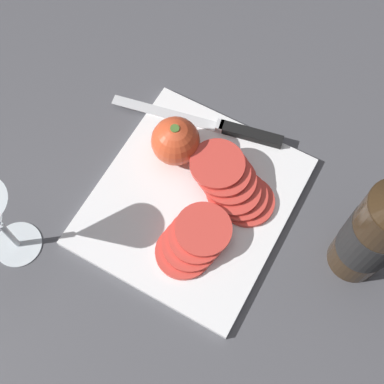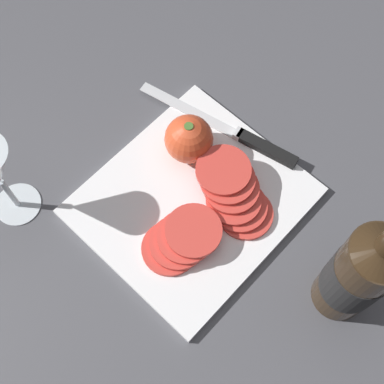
{
  "view_description": "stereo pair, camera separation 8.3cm",
  "coord_description": "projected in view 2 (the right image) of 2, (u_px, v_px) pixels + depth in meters",
  "views": [
    {
      "loc": [
        0.34,
        0.2,
        0.8
      ],
      "look_at": [
        0.04,
        0.03,
        0.04
      ],
      "focal_mm": 50.0,
      "sensor_mm": 36.0,
      "label": 1
    },
    {
      "loc": [
        0.29,
        0.26,
        0.8
      ],
      "look_at": [
        0.04,
        0.03,
        0.04
      ],
      "focal_mm": 50.0,
      "sensor_mm": 36.0,
      "label": 2
    }
  ],
  "objects": [
    {
      "name": "knife",
      "position": [
        250.0,
        140.0,
        0.9
      ],
      "size": [
        0.08,
        0.3,
        0.01
      ],
      "rotation": [
        0.0,
        0.0,
        4.92
      ],
      "color": "silver",
      "rests_on": "cutting_board"
    },
    {
      "name": "ground_plane",
      "position": [
        195.0,
        175.0,
        0.89
      ],
      "size": [
        3.0,
        3.0,
        0.0
      ],
      "primitive_type": "plane",
      "color": "#4C4C51"
    },
    {
      "name": "cutting_board",
      "position": [
        192.0,
        201.0,
        0.87
      ],
      "size": [
        0.33,
        0.3,
        0.01
      ],
      "color": "white",
      "rests_on": "ground_plane"
    },
    {
      "name": "whole_tomato",
      "position": [
        189.0,
        139.0,
        0.86
      ],
      "size": [
        0.08,
        0.08,
        0.08
      ],
      "color": "#DB4C28",
      "rests_on": "cutting_board"
    },
    {
      "name": "tomato_slice_stack_near",
      "position": [
        182.0,
        240.0,
        0.82
      ],
      "size": [
        0.13,
        0.1,
        0.03
      ],
      "color": "#D63D33",
      "rests_on": "cutting_board"
    },
    {
      "name": "tomato_slice_stack_far",
      "position": [
        234.0,
        193.0,
        0.84
      ],
      "size": [
        0.11,
        0.15,
        0.05
      ],
      "color": "#D63D33",
      "rests_on": "cutting_board"
    },
    {
      "name": "wine_bottle",
      "position": [
        361.0,
        272.0,
        0.7
      ],
      "size": [
        0.08,
        0.08,
        0.34
      ],
      "color": "#332314",
      "rests_on": "ground_plane"
    }
  ]
}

